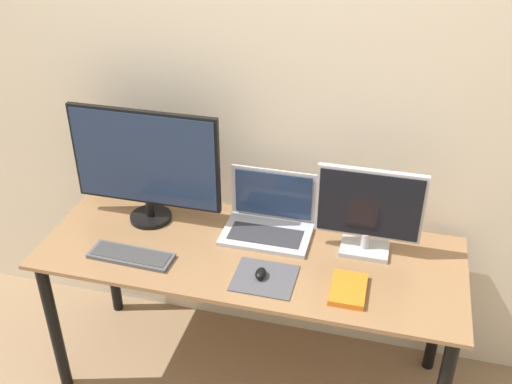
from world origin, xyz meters
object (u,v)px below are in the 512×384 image
Objects in this scene: keyboard at (131,256)px; monitor_right at (369,210)px; laptop at (269,218)px; book at (348,289)px; monitor_left at (145,163)px; mouse at (261,273)px.

monitor_right is at bearing 17.44° from keyboard.
laptop reaches higher than keyboard.
laptop is (-0.42, 0.05, -0.14)m from monitor_right.
keyboard is (-0.50, -0.34, -0.05)m from laptop.
keyboard is 1.80× the size of book.
monitor_left is 0.96m from monitor_right.
monitor_left is 1.75× the size of laptop.
monitor_left reaches higher than monitor_right.
monitor_right is at bearing -6.70° from laptop.
monitor_left is 0.40m from keyboard.
mouse is 0.34m from book.
mouse is (-0.37, -0.28, -0.18)m from monitor_right.
monitor_left is 9.85× the size of mouse.
book is (0.39, -0.33, -0.05)m from laptop.
laptop is at bearing 173.30° from monitor_right.
monitor_right is at bearing 37.00° from mouse.
monitor_right reaches higher than laptop.
keyboard is 0.89m from book.
laptop is 0.61m from keyboard.
monitor_right is 1.21× the size of keyboard.
monitor_left is at bearing 97.05° from keyboard.
monitor_left is at bearing 180.00° from monitor_right.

